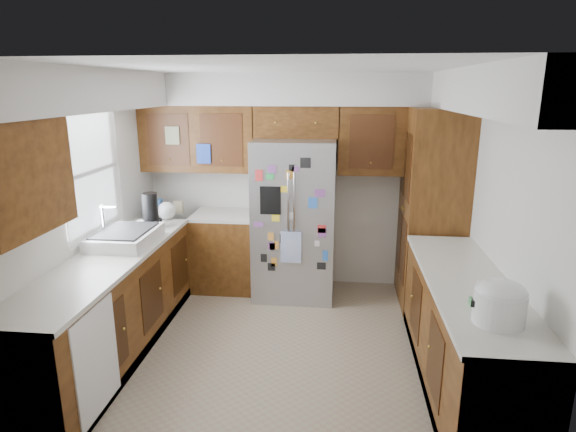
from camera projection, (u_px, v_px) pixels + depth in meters
The scene contains 12 objects.
floor at pixel (282, 345), 4.53m from camera, with size 3.60×3.60×0.00m, color gray.
room_shell at pixel (275, 146), 4.42m from camera, with size 3.64×3.24×2.52m.
left_counter_run at pixel (141, 295), 4.58m from camera, with size 1.36×3.20×0.92m.
right_counter_run at pixel (463, 339), 3.81m from camera, with size 0.63×2.25×0.92m.
pantry at pixel (432, 209), 5.20m from camera, with size 0.60×0.90×2.15m, color #3C200B.
fridge at pixel (295, 219), 5.45m from camera, with size 0.90×0.79×1.80m.
bridge_cabinet at pixel (297, 122), 5.39m from camera, with size 0.96×0.34×0.35m, color #3C200B.
fridge_top_items at pixel (289, 93), 5.29m from camera, with size 0.85×0.33×0.31m.
sink_assembly at pixel (125, 237), 4.52m from camera, with size 0.52×0.70×0.37m.
left_counter_clutter at pixel (157, 211), 5.21m from camera, with size 0.37×0.84×0.38m.
rice_cooker at pixel (500, 301), 2.98m from camera, with size 0.33×0.32×0.28m.
paper_towel at pixel (483, 300), 3.05m from camera, with size 0.11×0.11×0.24m, color white.
Camera 1 is at (0.49, -4.03, 2.34)m, focal length 30.00 mm.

